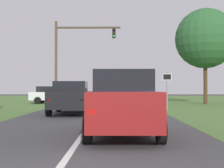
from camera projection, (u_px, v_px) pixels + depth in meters
ground_plane at (97, 114)px, 17.59m from camera, size 120.00×120.00×0.00m
lane_centre_stripe at (68, 156)px, 6.59m from camera, size 0.16×43.46×0.01m
red_suv_near at (123, 102)px, 9.60m from camera, size 2.20×4.70×2.03m
pickup_truck_lead at (71, 97)px, 17.61m from camera, size 2.33×5.18×1.89m
traffic_light at (72, 51)px, 28.60m from camera, size 6.21×0.40×7.85m
keep_moving_sign at (167, 86)px, 20.30m from camera, size 0.60×0.09×2.61m
oak_tree_right at (205, 39)px, 28.88m from camera, size 5.70×5.70×9.11m
crossing_suv_far at (54, 94)px, 29.92m from camera, size 4.76×2.19×1.70m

